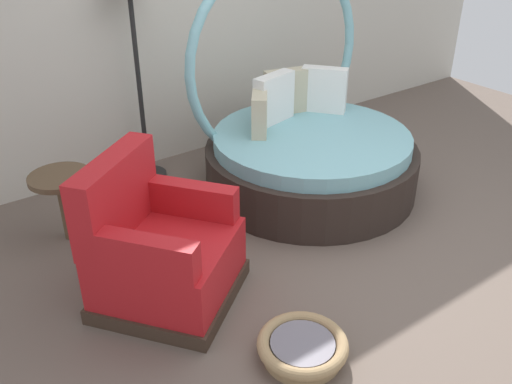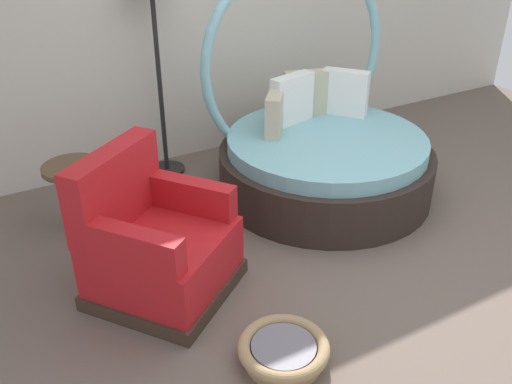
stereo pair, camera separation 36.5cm
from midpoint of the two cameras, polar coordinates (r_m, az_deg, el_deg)
The scene contains 6 objects.
ground_plane at distance 4.01m, azimuth 8.33°, elevation -6.89°, with size 8.00×8.00×0.02m, color #66564C.
round_daybed at distance 4.73m, azimuth 2.86°, elevation 4.64°, with size 1.78×1.78×1.90m.
red_armchair at distance 3.53m, azimuth -12.76°, elevation -6.14°, with size 1.12×1.12×0.94m.
pet_basket at distance 3.20m, azimuth 1.40°, elevation -15.70°, with size 0.51×0.51×0.13m.
side_table at distance 4.26m, azimuth -21.59°, elevation 0.43°, with size 0.44×0.44×0.52m.
floor_lamp at distance 4.68m, azimuth -15.04°, elevation 18.41°, with size 0.40×0.40×1.82m.
Camera 1 is at (-2.51, -2.16, 2.33)m, focal length 39.20 mm.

